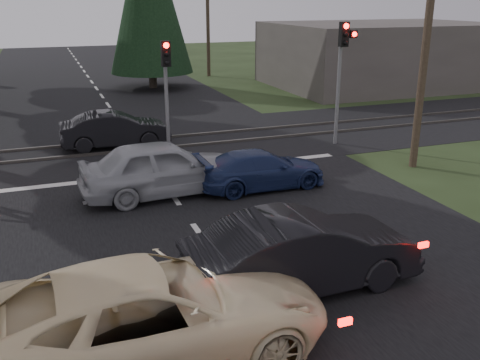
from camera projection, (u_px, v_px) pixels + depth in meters
name	position (u px, v px, depth m)	size (l,w,h in m)	color
ground	(245.00, 298.00, 10.41)	(120.00, 120.00, 0.00)	#243216
road	(147.00, 159.00, 19.29)	(14.00, 100.00, 0.01)	black
rail_corridor	(137.00, 146.00, 21.06)	(120.00, 8.00, 0.01)	black
stop_line	(157.00, 174.00, 17.69)	(13.00, 0.35, 0.00)	silver
rail_near	(141.00, 150.00, 20.34)	(120.00, 0.12, 0.10)	#59544C
rail_far	(134.00, 140.00, 21.76)	(120.00, 0.12, 0.10)	#59544C
traffic_signal_right	(343.00, 60.00, 20.22)	(0.68, 0.48, 4.70)	slate
traffic_signal_center	(166.00, 77.00, 19.31)	(0.32, 0.48, 4.10)	slate
utility_pole_near	(428.00, 25.00, 17.00)	(1.80, 0.26, 9.00)	#4C3D2D
utility_pole_mid	(208.00, 10.00, 38.30)	(1.80, 0.26, 9.00)	#4C3D2D
utility_pole_far	(143.00, 5.00, 60.49)	(1.80, 0.26, 9.00)	#4C3D2D
building_right	(382.00, 54.00, 35.19)	(14.00, 10.00, 4.00)	#59514C
cream_coupe	(147.00, 315.00, 8.41)	(2.70, 5.86, 1.63)	beige
dark_hatchback	(302.00, 252.00, 10.53)	(1.65, 4.74, 1.56)	black
silver_car	(163.00, 168.00, 15.62)	(1.94, 4.81, 1.64)	#A2A5AA
blue_sedan	(261.00, 169.00, 16.27)	(1.63, 4.02, 1.17)	navy
dark_car_far	(115.00, 130.00, 20.75)	(1.45, 4.14, 1.37)	black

